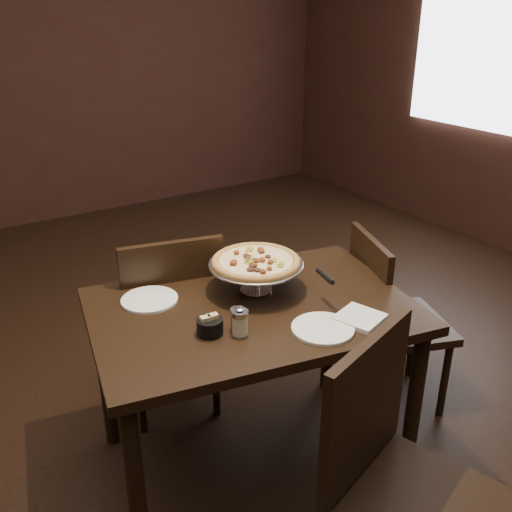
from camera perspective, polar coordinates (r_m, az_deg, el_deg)
room at (r=1.98m, az=-1.23°, el=12.10°), size 6.04×7.04×2.84m
dining_table at (r=2.23m, az=-0.38°, el=-7.28°), size 1.34×1.02×0.75m
pizza_stand at (r=2.23m, az=-0.01°, el=-0.59°), size 0.38×0.38×0.16m
parmesan_shaker at (r=1.98m, az=-1.60°, el=-6.59°), size 0.06×0.06×0.10m
pepper_flake_shaker at (r=2.01m, az=-1.83°, el=-6.26°), size 0.05×0.05×0.09m
packet_caddy at (r=2.00m, az=-4.65°, el=-6.97°), size 0.09×0.09×0.07m
napkin_stack at (r=2.12m, az=10.34°, el=-6.09°), size 0.19×0.19×0.02m
plate_left at (r=2.25m, az=-10.60°, el=-4.31°), size 0.22×0.22×0.01m
plate_near at (r=2.04m, az=6.69°, el=-7.21°), size 0.22×0.22×0.01m
serving_spatula at (r=2.14m, az=6.91°, el=-2.07°), size 0.14×0.14×0.02m
chair_far at (r=2.62m, az=-8.53°, el=-6.16°), size 0.52×0.52×0.93m
chair_near at (r=1.85m, az=14.04°, el=-20.87°), size 0.57×0.57×0.96m
chair_side at (r=2.73m, az=13.09°, el=-5.83°), size 0.53×0.53×0.88m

